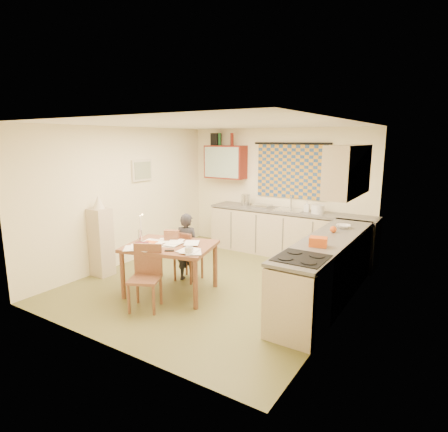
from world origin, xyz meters
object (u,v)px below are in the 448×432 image
Objects in this scene: counter_right at (327,270)px; person at (187,247)px; counter_back at (289,234)px; dining_table at (171,268)px; chair_far at (188,265)px; stove at (300,295)px; shelf_stand at (101,242)px.

counter_right is 2.63× the size of person.
counter_back is 1.12× the size of counter_right.
dining_table is at bearing -154.43° from counter_right.
chair_far is (-0.88, -2.11, -0.19)m from counter_back.
person is (-0.11, 0.53, 0.18)m from dining_table.
counter_back is at bearing -126.48° from person.
chair_far is at bearing -112.13° from person.
stove is at bearing -90.00° from counter_right.
stove is at bearing -0.38° from shelf_stand.
stove is 2.26m from chair_far.
person is at bearing -112.50° from counter_back.
stove is 3.54m from shelf_stand.
counter_right is at bearing -170.13° from chair_far.
person reaches higher than counter_right.
dining_table is 0.57m from chair_far.
stove reaches higher than counter_right.
shelf_stand is at bearing 9.07° from person.
person is (-2.17, 0.61, 0.10)m from stove.
counter_back is at bearing 50.28° from shelf_stand.
person is at bearing -168.24° from counter_right.
person is at bearing 164.37° from stove.
counter_right is 3.17× the size of stove.
stove is 2.06m from dining_table.
counter_back is 2.30m from person.
dining_table is at bearing 1.89° from shelf_stand.
counter_right is (1.29, -1.67, -0.00)m from counter_back.
chair_far is (-2.17, -0.44, -0.19)m from counter_right.
counter_back is at bearing -114.08° from chair_far.
person is (-2.17, -0.45, 0.11)m from counter_right.
person is at bearing 86.53° from dining_table.
counter_back is 2.94× the size of person.
person reaches higher than dining_table.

